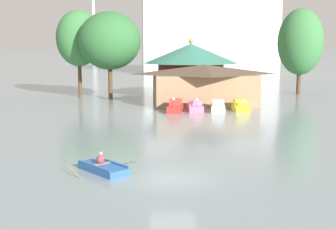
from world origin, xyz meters
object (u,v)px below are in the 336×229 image
at_px(background_building_block, 209,33).
at_px(shoreline_tree_mid, 110,41).
at_px(green_roof_pavilion, 191,66).
at_px(rowboat_with_rower, 103,168).
at_px(boathouse, 204,84).
at_px(pedal_boat_white, 218,107).
at_px(shoreline_tree_tall_left, 79,38).
at_px(pedal_boat_pink, 195,107).
at_px(shoreline_tree_right, 300,42).
at_px(pedal_boat_red, 175,107).
at_px(pedal_boat_yellow, 241,106).

bearing_deg(background_building_block, shoreline_tree_mid, -111.17).
bearing_deg(green_roof_pavilion, rowboat_with_rower, -104.83).
bearing_deg(rowboat_with_rower, boathouse, 122.25).
bearing_deg(background_building_block, pedal_boat_white, -98.86).
relative_size(shoreline_tree_tall_left, background_building_block, 0.33).
relative_size(pedal_boat_pink, shoreline_tree_right, 0.20).
distance_m(pedal_boat_pink, shoreline_tree_tall_left, 22.00).
height_order(pedal_boat_white, background_building_block, background_building_block).
distance_m(pedal_boat_pink, boathouse, 6.31).
xyz_separation_m(pedal_boat_pink, boathouse, (1.82, 5.68, 2.05)).
height_order(boathouse, green_roof_pavilion, green_roof_pavilion).
height_order(pedal_boat_white, boathouse, boathouse).
bearing_deg(pedal_boat_red, background_building_block, -177.85).
distance_m(pedal_boat_yellow, background_building_block, 74.43).
height_order(pedal_boat_white, shoreline_tree_tall_left, shoreline_tree_tall_left).
distance_m(pedal_boat_yellow, green_roof_pavilion, 15.48).
bearing_deg(background_building_block, shoreline_tree_tall_left, -115.82).
bearing_deg(background_building_block, rowboat_with_rower, -103.14).
bearing_deg(pedal_boat_yellow, background_building_block, 174.71).
xyz_separation_m(pedal_boat_red, pedal_boat_pink, (2.28, 0.47, -0.08)).
height_order(shoreline_tree_mid, background_building_block, background_building_block).
height_order(pedal_boat_red, shoreline_tree_tall_left, shoreline_tree_tall_left).
bearing_deg(rowboat_with_rower, pedal_boat_white, 116.12).
bearing_deg(shoreline_tree_mid, shoreline_tree_tall_left, 143.92).
bearing_deg(shoreline_tree_mid, boathouse, -27.64).
bearing_deg(green_roof_pavilion, shoreline_tree_tall_left, 177.44).
bearing_deg(pedal_boat_yellow, boathouse, -150.27).
height_order(shoreline_tree_tall_left, background_building_block, background_building_block).
distance_m(shoreline_tree_mid, background_building_block, 65.65).
bearing_deg(shoreline_tree_tall_left, shoreline_tree_right, 2.17).
xyz_separation_m(pedal_boat_pink, background_building_block, (13.86, 72.95, 10.04)).
bearing_deg(rowboat_with_rower, background_building_block, 128.92).
bearing_deg(pedal_boat_pink, rowboat_with_rower, -18.95).
distance_m(rowboat_with_rower, pedal_boat_pink, 24.81).
xyz_separation_m(pedal_boat_white, background_building_block, (11.47, 73.62, 10.00)).
xyz_separation_m(shoreline_tree_mid, background_building_block, (23.69, 61.17, 2.74)).
height_order(pedal_boat_yellow, green_roof_pavilion, green_roof_pavilion).
relative_size(pedal_boat_red, pedal_boat_white, 1.06).
relative_size(pedal_boat_yellow, green_roof_pavilion, 0.20).
xyz_separation_m(rowboat_with_rower, background_building_block, (22.47, 96.22, 10.30)).
relative_size(boathouse, green_roof_pavilion, 0.99).
distance_m(pedal_boat_red, shoreline_tree_mid, 16.09).
bearing_deg(green_roof_pavilion, pedal_boat_yellow, -75.85).
distance_m(pedal_boat_yellow, boathouse, 7.04).
relative_size(pedal_boat_red, shoreline_tree_mid, 0.27).
distance_m(green_roof_pavilion, shoreline_tree_mid, 11.93).
bearing_deg(pedal_boat_pink, shoreline_tree_right, 133.69).
distance_m(rowboat_with_rower, pedal_boat_white, 25.13).
distance_m(pedal_boat_white, background_building_block, 75.17).
bearing_deg(pedal_boat_pink, pedal_boat_white, 75.68).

